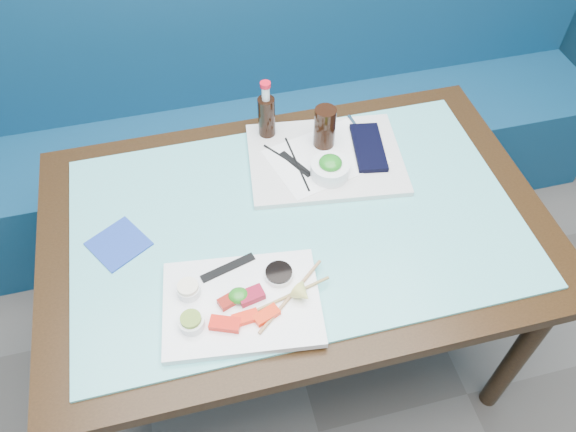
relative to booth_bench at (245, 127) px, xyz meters
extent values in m
cube|color=navy|center=(0.00, -0.07, -0.15)|extent=(3.00, 0.55, 0.45)
cube|color=navy|center=(0.00, 0.15, 0.33)|extent=(3.00, 0.12, 0.95)
cube|color=black|center=(0.00, -0.84, 0.36)|extent=(1.40, 0.90, 0.04)
cylinder|color=black|center=(0.62, -1.21, -0.02)|extent=(0.06, 0.06, 0.71)
cylinder|color=black|center=(-0.62, -0.47, -0.02)|extent=(0.06, 0.06, 0.71)
cylinder|color=black|center=(0.62, -0.47, -0.02)|extent=(0.06, 0.06, 0.71)
cube|color=#61C2C2|center=(0.00, -0.84, 0.38)|extent=(1.22, 0.76, 0.01)
cube|color=white|center=(-0.20, -1.07, 0.39)|extent=(0.41, 0.32, 0.02)
cube|color=red|center=(-0.25, -1.13, 0.41)|extent=(0.08, 0.06, 0.02)
cube|color=#FF230A|center=(-0.20, -1.12, 0.41)|extent=(0.07, 0.04, 0.02)
cube|color=#FF2C0A|center=(-0.15, -1.13, 0.41)|extent=(0.07, 0.05, 0.02)
cube|color=maroon|center=(-0.23, -1.07, 0.41)|extent=(0.06, 0.05, 0.02)
cube|color=maroon|center=(-0.17, -1.07, 0.41)|extent=(0.07, 0.05, 0.02)
ellipsoid|color=#237B1C|center=(-0.20, -1.06, 0.42)|extent=(0.06, 0.06, 0.03)
cylinder|color=white|center=(-0.32, -1.11, 0.42)|extent=(0.07, 0.07, 0.03)
cylinder|color=olive|center=(-0.32, -1.11, 0.43)|extent=(0.06, 0.06, 0.01)
cylinder|color=white|center=(-0.32, -1.02, 0.41)|extent=(0.07, 0.07, 0.02)
cylinder|color=white|center=(-0.32, -1.02, 0.43)|extent=(0.07, 0.07, 0.01)
cylinder|color=white|center=(-0.09, -1.02, 0.41)|extent=(0.09, 0.09, 0.01)
cylinder|color=black|center=(-0.09, -1.02, 0.42)|extent=(0.07, 0.07, 0.01)
cone|color=#DFDD69|center=(-0.05, -1.10, 0.43)|extent=(0.06, 0.06, 0.05)
cube|color=black|center=(-0.21, -0.97, 0.40)|extent=(0.15, 0.06, 0.00)
cylinder|color=#9A8048|center=(-0.09, -1.09, 0.41)|extent=(0.23, 0.06, 0.01)
cylinder|color=#AE7E52|center=(-0.08, -1.09, 0.41)|extent=(0.20, 0.17, 0.01)
cube|color=silver|center=(0.14, -0.64, 0.39)|extent=(0.50, 0.40, 0.02)
cube|color=white|center=(0.14, -0.64, 0.40)|extent=(0.37, 0.30, 0.00)
cylinder|color=white|center=(0.13, -0.72, 0.42)|extent=(0.14, 0.14, 0.05)
ellipsoid|color=#1E7F1D|center=(0.13, -0.72, 0.45)|extent=(0.09, 0.09, 0.03)
cylinder|color=black|center=(0.15, -0.59, 0.47)|extent=(0.08, 0.08, 0.13)
cube|color=black|center=(0.28, -0.64, 0.41)|extent=(0.12, 0.21, 0.02)
cylinder|color=silver|center=(0.27, -0.54, 0.41)|extent=(0.02, 0.10, 0.01)
cylinder|color=black|center=(0.04, -0.65, 0.40)|extent=(0.14, 0.20, 0.01)
cylinder|color=black|center=(0.05, -0.65, 0.40)|extent=(0.02, 0.23, 0.01)
cube|color=black|center=(0.05, -0.65, 0.40)|extent=(0.08, 0.12, 0.00)
cylinder|color=black|center=(0.00, -0.50, 0.46)|extent=(0.06, 0.06, 0.15)
cylinder|color=white|center=(0.00, -0.50, 0.56)|extent=(0.03, 0.03, 0.05)
cylinder|color=red|center=(0.00, -0.50, 0.59)|extent=(0.04, 0.04, 0.01)
cube|color=#1B3896|center=(-0.48, -0.81, 0.39)|extent=(0.18, 0.18, 0.01)
camera|label=1|loc=(-0.26, -1.78, 1.59)|focal=35.00mm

